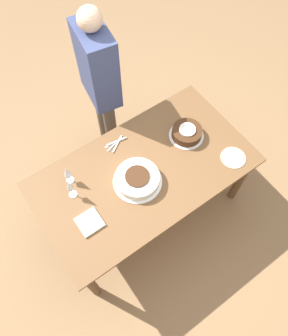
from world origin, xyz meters
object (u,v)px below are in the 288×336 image
object	(u,v)px
cake_front_chocolate	(187,133)
wine_glass_near	(69,186)
cake_center_white	(137,179)
wine_glass_far	(67,172)
person_cutting	(99,78)

from	to	relation	value
cake_front_chocolate	wine_glass_near	size ratio (longest dim) A/B	1.28
cake_center_white	wine_glass_far	xyz separation A→B (m)	(0.40, -0.29, 0.09)
cake_center_white	wine_glass_far	size ratio (longest dim) A/B	1.91
cake_center_white	person_cutting	bearing A→B (deg)	-104.38
cake_front_chocolate	cake_center_white	bearing A→B (deg)	11.38
wine_glass_far	cake_front_chocolate	bearing A→B (deg)	169.12
cake_center_white	person_cutting	xyz separation A→B (m)	(-0.22, -0.84, 0.18)
wine_glass_far	person_cutting	bearing A→B (deg)	-138.49
cake_front_chocolate	person_cutting	world-z (taller)	person_cutting
cake_center_white	cake_front_chocolate	bearing A→B (deg)	-168.62
cake_front_chocolate	wine_glass_near	xyz separation A→B (m)	(0.99, -0.07, 0.11)
cake_center_white	wine_glass_near	distance (m)	0.49
wine_glass_near	person_cutting	xyz separation A→B (m)	(-0.66, -0.66, 0.07)
cake_center_white	cake_front_chocolate	world-z (taller)	cake_center_white
wine_glass_far	person_cutting	xyz separation A→B (m)	(-0.62, -0.55, 0.09)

